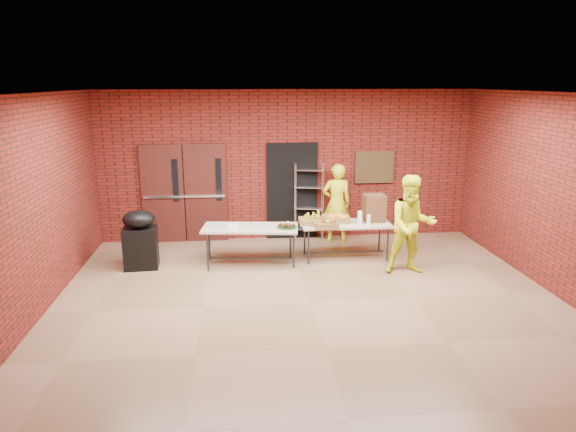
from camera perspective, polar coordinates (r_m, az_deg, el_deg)
The scene contains 19 objects.
room at distance 7.65m, azimuth 2.51°, elevation 1.41°, with size 8.08×7.08×3.28m.
double_doors at distance 11.11m, azimuth -11.40°, elevation 2.47°, with size 1.78×0.12×2.10m.
dark_doorway at distance 11.13m, azimuth 0.46°, elevation 2.77°, with size 1.10×0.06×2.10m, color black.
bronze_plaque at distance 11.36m, azimuth 9.57°, elevation 5.38°, with size 0.85×0.04×0.70m, color #41311A.
wire_rack at distance 11.09m, azimuth 2.34°, elevation 1.58°, with size 0.61×0.20×1.67m, color silver, non-canonical shape.
table_left at distance 9.61m, azimuth -4.21°, elevation -1.58°, with size 1.85×0.94×0.73m.
table_right at distance 9.99m, azimuth 6.43°, elevation -1.11°, with size 1.73×0.74×0.71m.
basket_bananas at distance 9.83m, azimuth 2.61°, elevation -0.55°, with size 0.46×0.36×0.14m.
basket_oranges at distance 10.01m, azimuth 5.35°, elevation -0.29°, with size 0.50×0.39×0.16m.
basket_apples at distance 9.65m, azimuth 4.22°, elevation -0.89°, with size 0.44×0.34×0.14m.
muffin_tray at distance 9.52m, azimuth -0.12°, elevation -1.05°, with size 0.37×0.37×0.09m.
napkin_box at distance 9.59m, azimuth -6.12°, elevation -1.08°, with size 0.20×0.13×0.07m, color white.
coffee_dispenser at distance 10.14m, azimuth 9.55°, elevation 0.90°, with size 0.40×0.36×0.53m, color #51331B.
cup_stack_front at distance 9.91m, azimuth 8.03°, elevation -0.24°, with size 0.08×0.08×0.23m, color white.
cup_stack_mid at distance 9.83m, azimuth 8.96°, elevation -0.46°, with size 0.07×0.07×0.21m, color white.
cup_stack_back at distance 9.98m, azimuth 7.97°, elevation -0.11°, with size 0.08×0.08×0.24m, color white.
covered_grill at distance 9.83m, azimuth -16.09°, elevation -2.49°, with size 0.63×0.54×1.09m.
volunteer_woman at distance 10.96m, azimuth 5.41°, elevation 1.43°, with size 0.62×0.41×1.69m, color yellow.
volunteer_man at distance 9.35m, azimuth 13.58°, elevation -0.98°, with size 0.87×0.68×1.79m, color yellow.
Camera 1 is at (-1.08, -7.37, 3.37)m, focal length 32.00 mm.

